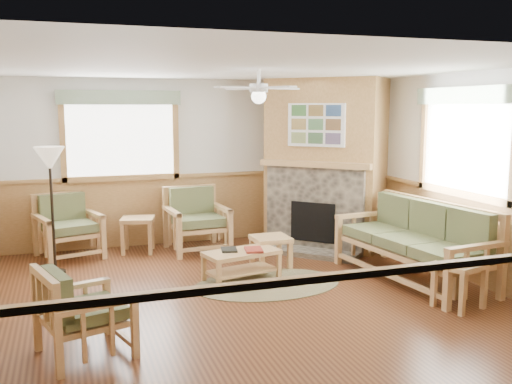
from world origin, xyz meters
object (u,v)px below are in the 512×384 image
object	(u,v)px
coffee_table	(242,265)
end_table_chairs	(138,235)
floor_lamp_right	(363,201)
armchair_back_right	(197,220)
footstool	(271,252)
armchair_back_left	(69,227)
sofa	(412,242)
floor_lamp_left	(52,211)
end_table_sofa	(459,285)
armchair_left	(85,311)

from	to	relation	value
coffee_table	end_table_chairs	bearing A→B (deg)	107.13
floor_lamp_right	end_table_chairs	bearing A→B (deg)	161.00
armchair_back_right	floor_lamp_right	xyz separation A→B (m)	(2.41, -0.94, 0.32)
armchair_back_right	footstool	distance (m)	1.49
armchair_back_left	coffee_table	bearing A→B (deg)	-58.82
footstool	sofa	bearing A→B (deg)	-37.78
sofa	floor_lamp_left	bearing A→B (deg)	-119.27
end_table_sofa	sofa	bearing A→B (deg)	84.99
armchair_back_left	coffee_table	distance (m)	2.88
armchair_back_right	end_table_chairs	size ratio (longest dim) A/B	1.80
armchair_back_left	end_table_chairs	distance (m)	1.04
floor_lamp_left	footstool	bearing A→B (deg)	-12.27
sofa	floor_lamp_right	xyz separation A→B (m)	(0.09, 1.48, 0.30)
sofa	end_table_chairs	size ratio (longest dim) A/B	4.05
coffee_table	sofa	bearing A→B (deg)	-31.97
end_table_sofa	footstool	bearing A→B (deg)	122.46
footstool	floor_lamp_left	world-z (taller)	floor_lamp_left
sofa	floor_lamp_right	bearing A→B (deg)	169.39
sofa	floor_lamp_right	size ratio (longest dim) A/B	1.37
footstool	armchair_back_left	bearing A→B (deg)	151.92
armchair_back_left	armchair_left	world-z (taller)	armchair_back_left
armchair_back_left	floor_lamp_left	distance (m)	0.93
armchair_left	floor_lamp_left	bearing A→B (deg)	-10.77
armchair_left	coffee_table	xyz separation A→B (m)	(2.03, 1.72, -0.22)
coffee_table	footstool	world-z (taller)	footstool
floor_lamp_left	floor_lamp_right	bearing A→B (deg)	-4.28
sofa	end_table_chairs	world-z (taller)	sofa
armchair_back_left	end_table_sofa	bearing A→B (deg)	-58.69
floor_lamp_right	armchair_left	bearing A→B (deg)	-149.62
sofa	floor_lamp_left	distance (m)	4.81
armchair_left	end_table_sofa	world-z (taller)	armchair_left
end_table_chairs	coffee_table	bearing A→B (deg)	-59.75
floor_lamp_right	end_table_sofa	bearing A→B (deg)	-94.20
sofa	end_table_sofa	distance (m)	1.10
end_table_sofa	armchair_back_right	bearing A→B (deg)	122.50
armchair_back_right	end_table_sofa	world-z (taller)	armchair_back_right
armchair_back_right	end_table_chairs	distance (m)	0.95
armchair_back_right	coffee_table	size ratio (longest dim) A/B	1.02
armchair_back_left	end_table_sofa	world-z (taller)	armchair_back_left
armchair_back_left	coffee_table	size ratio (longest dim) A/B	0.98
end_table_sofa	floor_lamp_left	bearing A→B (deg)	146.37
end_table_chairs	floor_lamp_left	world-z (taller)	floor_lamp_left
end_table_chairs	floor_lamp_right	bearing A→B (deg)	-19.00
sofa	footstool	world-z (taller)	sofa
armchair_back_left	end_table_chairs	size ratio (longest dim) A/B	1.72
end_table_sofa	footstool	world-z (taller)	end_table_sofa
armchair_back_left	armchair_back_right	world-z (taller)	armchair_back_right
end_table_chairs	floor_lamp_left	distance (m)	1.58
armchair_back_left	footstool	distance (m)	3.08
armchair_back_right	sofa	bearing A→B (deg)	-50.56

